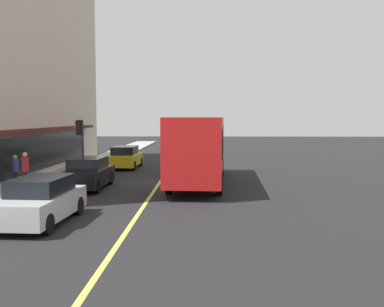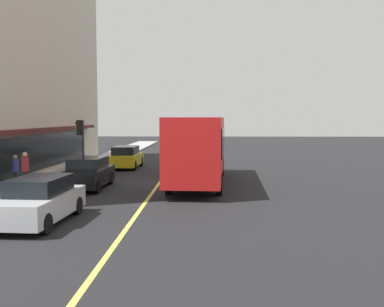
{
  "view_description": "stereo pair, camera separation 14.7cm",
  "coord_description": "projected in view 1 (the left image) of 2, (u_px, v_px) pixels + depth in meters",
  "views": [
    {
      "loc": [
        -24.1,
        -2.36,
        3.49
      ],
      "look_at": [
        -0.31,
        -1.75,
        1.6
      ],
      "focal_mm": 42.4,
      "sensor_mm": 36.0,
      "label": 1
    },
    {
      "loc": [
        -24.1,
        -2.51,
        3.49
      ],
      "look_at": [
        -0.31,
        -1.75,
        1.6
      ],
      "focal_mm": 42.4,
      "sensor_mm": 36.0,
      "label": 2
    }
  ],
  "objects": [
    {
      "name": "car_silver",
      "position": [
        40.0,
        201.0,
        14.97
      ],
      "size": [
        4.38,
        2.03,
        1.52
      ],
      "color": "#B7BABF",
      "rests_on": "ground"
    },
    {
      "name": "sidewalk",
      "position": [
        54.0,
        181.0,
        24.5
      ],
      "size": [
        80.0,
        2.74,
        0.15
      ],
      "primitive_type": "cube",
      "color": "#9E9B93",
      "rests_on": "ground"
    },
    {
      "name": "lane_centre_stripe",
      "position": [
        160.0,
        183.0,
        24.36
      ],
      "size": [
        36.0,
        0.16,
        0.01
      ],
      "primitive_type": "cube",
      "color": "#D8D14C",
      "rests_on": "ground"
    },
    {
      "name": "car_yellow",
      "position": [
        125.0,
        157.0,
        31.35
      ],
      "size": [
        4.33,
        1.91,
        1.52
      ],
      "color": "yellow",
      "rests_on": "ground"
    },
    {
      "name": "pedestrian_waiting",
      "position": [
        25.0,
        167.0,
        20.89
      ],
      "size": [
        0.34,
        0.34,
        1.75
      ],
      "color": "black",
      "rests_on": "sidewalk"
    },
    {
      "name": "traffic_light",
      "position": [
        80.0,
        134.0,
        26.56
      ],
      "size": [
        0.3,
        0.52,
        3.2
      ],
      "color": "#2D2D33",
      "rests_on": "sidewalk"
    },
    {
      "name": "bus",
      "position": [
        199.0,
        146.0,
        23.88
      ],
      "size": [
        11.24,
        3.06,
        3.5
      ],
      "color": "red",
      "rests_on": "ground"
    },
    {
      "name": "pedestrian_mid_block",
      "position": [
        15.0,
        168.0,
        21.75
      ],
      "size": [
        0.34,
        0.34,
        1.56
      ],
      "color": "black",
      "rests_on": "sidewalk"
    },
    {
      "name": "car_black",
      "position": [
        88.0,
        173.0,
        22.33
      ],
      "size": [
        4.32,
        1.9,
        1.52
      ],
      "color": "black",
      "rests_on": "ground"
    },
    {
      "name": "ground",
      "position": [
        160.0,
        183.0,
        24.36
      ],
      "size": [
        120.0,
        120.0,
        0.0
      ],
      "primitive_type": "plane",
      "color": "black"
    }
  ]
}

